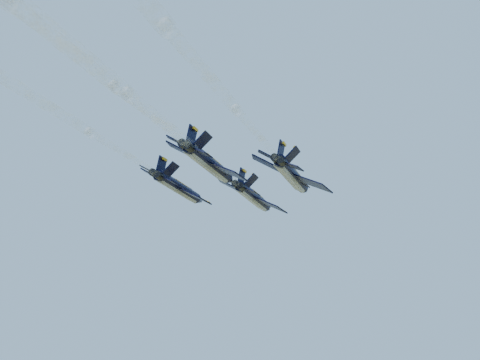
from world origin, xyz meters
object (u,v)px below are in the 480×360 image
(jet_left, at_px, (179,188))
(jet_slot, at_px, (210,164))
(jet_right, at_px, (293,176))
(jet_lead, at_px, (254,197))

(jet_left, distance_m, jet_slot, 13.65)
(jet_right, height_order, jet_slot, same)
(jet_lead, distance_m, jet_slot, 19.48)
(jet_left, bearing_deg, jet_lead, 44.29)
(jet_lead, bearing_deg, jet_left, -135.71)
(jet_left, xyz_separation_m, jet_right, (19.92, 0.05, 0.00))
(jet_lead, distance_m, jet_left, 14.21)
(jet_lead, height_order, jet_right, same)
(jet_lead, bearing_deg, jet_right, -45.20)
(jet_left, bearing_deg, jet_right, 0.29)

